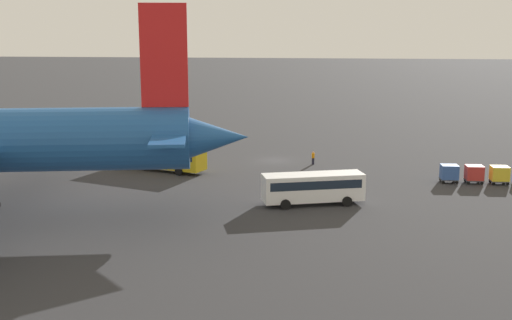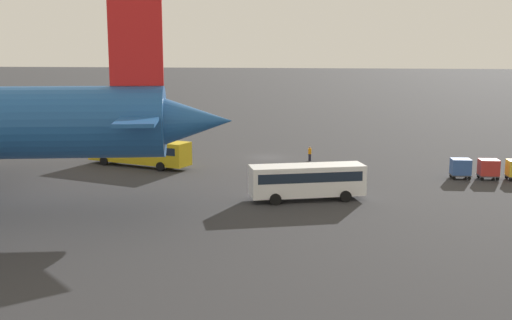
{
  "view_description": "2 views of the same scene",
  "coord_description": "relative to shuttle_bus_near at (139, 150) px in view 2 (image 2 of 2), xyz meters",
  "views": [
    {
      "loc": [
        -7.22,
        83.71,
        17.35
      ],
      "look_at": [
        0.18,
        20.04,
        4.15
      ],
      "focal_mm": 45.0,
      "sensor_mm": 36.0,
      "label": 1
    },
    {
      "loc": [
        -8.0,
        76.73,
        13.59
      ],
      "look_at": [
        -0.35,
        14.69,
        2.29
      ],
      "focal_mm": 45.0,
      "sensor_mm": 36.0,
      "label": 2
    }
  ],
  "objects": [
    {
      "name": "ground_plane",
      "position": [
        -13.87,
        -7.57,
        -1.83
      ],
      "size": [
        600.0,
        600.0,
        0.0
      ],
      "primitive_type": "plane",
      "color": "#2D2D30"
    },
    {
      "name": "shuttle_bus_near",
      "position": [
        0.0,
        0.0,
        0.0
      ],
      "size": [
        12.68,
        6.67,
        3.04
      ],
      "rotation": [
        0.0,
        0.0,
        -0.34
      ],
      "color": "gold",
      "rests_on": "ground"
    },
    {
      "name": "shuttle_bus_far",
      "position": [
        -19.58,
        13.65,
        0.04
      ],
      "size": [
        10.45,
        5.54,
        3.11
      ],
      "rotation": [
        0.0,
        0.0,
        0.3
      ],
      "color": "white",
      "rests_on": "ground"
    },
    {
      "name": "worker_person",
      "position": [
        -19.06,
        -5.62,
        -0.96
      ],
      "size": [
        0.38,
        0.38,
        1.74
      ],
      "color": "#1E1E2D",
      "rests_on": "ground"
    },
    {
      "name": "cargo_cart_red",
      "position": [
        -37.57,
        2.66,
        -0.64
      ],
      "size": [
        2.07,
        1.77,
        2.06
      ],
      "rotation": [
        0.0,
        0.0,
        0.05
      ],
      "color": "#38383D",
      "rests_on": "ground"
    },
    {
      "name": "cargo_cart_blue",
      "position": [
        -34.81,
        2.64,
        -0.64
      ],
      "size": [
        2.07,
        1.77,
        2.06
      ],
      "rotation": [
        0.0,
        0.0,
        0.05
      ],
      "color": "#38383D",
      "rests_on": "ground"
    }
  ]
}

